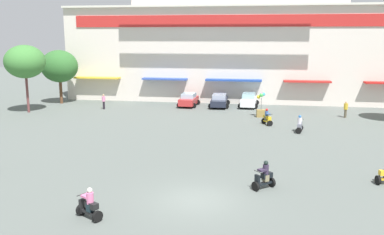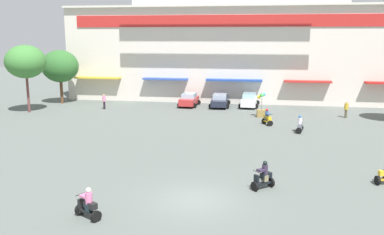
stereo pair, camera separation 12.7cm
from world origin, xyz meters
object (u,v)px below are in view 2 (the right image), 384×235
object	(u,v)px
balloon_vendor_cart	(261,108)
scooter_rider_3	(300,125)
parked_car_0	(189,100)
pedestrian_0	(104,101)
pedestrian_1	(346,109)
scooter_rider_2	(263,177)
plaza_tree_0	(26,62)
scooter_rider_1	(267,118)
scooter_rider_0	(88,205)
parked_car_1	(220,100)
parked_car_2	(249,100)
plaza_tree_2	(60,66)

from	to	relation	value
balloon_vendor_cart	scooter_rider_3	bearing A→B (deg)	-62.19
parked_car_0	pedestrian_0	size ratio (longest dim) A/B	2.33
parked_car_0	balloon_vendor_cart	world-z (taller)	balloon_vendor_cart
pedestrian_0	pedestrian_1	xyz separation A→B (m)	(25.76, -0.62, -0.03)
parked_car_0	scooter_rider_2	xyz separation A→B (m)	(8.50, -25.29, -0.11)
plaza_tree_0	scooter_rider_2	distance (m)	31.44
scooter_rider_1	scooter_rider_2	world-z (taller)	scooter_rider_2
pedestrian_0	plaza_tree_0	bearing A→B (deg)	-156.93
parked_car_0	scooter_rider_0	distance (m)	30.34
parked_car_0	parked_car_1	xyz separation A→B (m)	(3.57, 0.23, -0.02)
scooter_rider_1	scooter_rider_2	xyz separation A→B (m)	(-0.38, -16.49, 0.02)
scooter_rider_3	balloon_vendor_cart	world-z (taller)	balloon_vendor_cart
parked_car_2	scooter_rider_3	distance (m)	13.02
parked_car_2	scooter_rider_3	size ratio (longest dim) A/B	2.97
parked_car_0	pedestrian_0	world-z (taller)	pedestrian_0
plaza_tree_0	pedestrian_0	distance (m)	9.09
plaza_tree_0	scooter_rider_1	distance (m)	25.75
scooter_rider_1	pedestrian_1	size ratio (longest dim) A/B	0.92
plaza_tree_2	scooter_rider_3	size ratio (longest dim) A/B	4.23
scooter_rider_2	pedestrian_0	size ratio (longest dim) A/B	0.93
parked_car_1	balloon_vendor_cart	distance (m)	7.18
plaza_tree_0	scooter_rider_2	size ratio (longest dim) A/B	4.54
plaza_tree_2	balloon_vendor_cart	xyz separation A→B (m)	(23.93, -4.66, -3.53)
parked_car_2	pedestrian_1	xyz separation A→B (m)	(9.79, -4.91, 0.14)
plaza_tree_0	scooter_rider_0	size ratio (longest dim) A/B	4.75
plaza_tree_0	plaza_tree_2	size ratio (longest dim) A/B	1.12
pedestrian_0	balloon_vendor_cart	world-z (taller)	balloon_vendor_cart
parked_car_1	parked_car_0	bearing A→B (deg)	-176.31
parked_car_1	pedestrian_1	world-z (taller)	pedestrian_1
balloon_vendor_cart	scooter_rider_2	bearing A→B (deg)	-89.48
plaza_tree_2	scooter_rider_0	distance (m)	34.20
parked_car_1	scooter_rider_0	world-z (taller)	scooter_rider_0
scooter_rider_1	pedestrian_0	world-z (taller)	pedestrian_0
scooter_rider_2	pedestrian_0	bearing A→B (deg)	128.82
scooter_rider_3	scooter_rider_0	bearing A→B (deg)	-119.99
scooter_rider_2	balloon_vendor_cart	world-z (taller)	balloon_vendor_cart
plaza_tree_2	scooter_rider_2	bearing A→B (deg)	-45.81
parked_car_1	pedestrian_1	size ratio (longest dim) A/B	2.73
scooter_rider_2	scooter_rider_1	bearing A→B (deg)	88.69
plaza_tree_2	pedestrian_1	size ratio (longest dim) A/B	3.87
parked_car_1	parked_car_2	bearing A→B (deg)	9.62
scooter_rider_3	scooter_rider_2	bearing A→B (deg)	-102.51
plaza_tree_2	scooter_rider_2	xyz separation A→B (m)	(24.11, -24.80, -3.82)
plaza_tree_0	parked_car_0	distance (m)	18.22
scooter_rider_0	scooter_rider_3	xyz separation A→B (m)	(10.95, 18.97, -0.01)
plaza_tree_0	scooter_rider_0	xyz separation A→B (m)	(16.97, -23.74, -4.79)
parked_car_0	scooter_rider_0	world-z (taller)	parked_car_0
pedestrian_0	balloon_vendor_cart	bearing A→B (deg)	-5.47
plaza_tree_2	scooter_rider_2	world-z (taller)	plaza_tree_2
plaza_tree_2	scooter_rider_2	distance (m)	34.80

